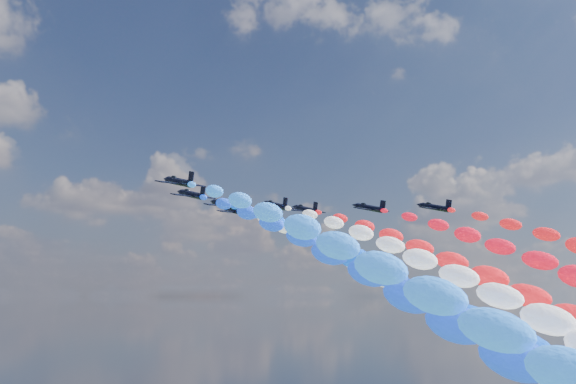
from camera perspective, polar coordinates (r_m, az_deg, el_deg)
jet_0 at (r=132.62m, az=-8.27°, el=0.77°), size 9.38×12.50×5.10m
trail_0 at (r=83.20m, az=9.10°, el=-8.63°), size 5.89×110.85×45.83m
jet_1 at (r=148.70m, az=-7.32°, el=-0.19°), size 9.52×12.60×5.10m
trail_1 at (r=99.47m, az=7.67°, el=-8.53°), size 5.89×110.85×45.83m
jet_2 at (r=163.45m, az=-4.96°, el=-0.92°), size 8.82×12.10×5.10m
trail_2 at (r=115.48m, az=9.04°, el=-8.42°), size 5.89×110.85×45.83m
jet_3 at (r=165.29m, az=-0.96°, el=-1.03°), size 9.31×12.45×5.10m
trail_3 at (r=120.16m, az=14.27°, el=-8.25°), size 5.89×110.85×45.83m
jet_4 at (r=175.77m, az=-4.08°, el=-1.43°), size 9.07×12.28×5.10m
trail_4 at (r=128.15m, az=8.88°, el=-8.37°), size 5.89×110.85×45.83m
jet_5 at (r=172.89m, az=1.34°, el=-1.34°), size 9.42×12.53×5.10m
trail_5 at (r=129.30m, az=16.40°, el=-8.14°), size 5.89×110.85×45.83m
jet_6 at (r=170.91m, az=6.24°, el=-1.21°), size 9.52×12.60×5.10m
jet_7 at (r=171.98m, az=11.12°, el=-1.15°), size 8.82×12.10×5.10m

